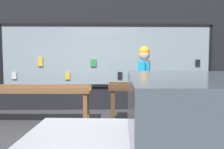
{
  "coord_description": "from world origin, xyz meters",
  "views": [
    {
      "loc": [
        0.1,
        -4.89,
        1.58
      ],
      "look_at": [
        0.28,
        0.64,
        1.15
      ],
      "focal_mm": 40.0,
      "sensor_mm": 36.0,
      "label": 1
    }
  ],
  "objects_px": {
    "display_table_left": "(26,93)",
    "person_browsing": "(144,81)",
    "display_table_right": "(173,91)",
    "small_dog": "(167,121)"
  },
  "relations": [
    {
      "from": "display_table_right",
      "to": "small_dog",
      "type": "height_order",
      "value": "display_table_right"
    },
    {
      "from": "person_browsing",
      "to": "display_table_right",
      "type": "bearing_deg",
      "value": -38.62
    },
    {
      "from": "small_dog",
      "to": "display_table_left",
      "type": "bearing_deg",
      "value": 98.48
    },
    {
      "from": "person_browsing",
      "to": "small_dog",
      "type": "distance_m",
      "value": 0.92
    },
    {
      "from": "display_table_right",
      "to": "small_dog",
      "type": "relative_size",
      "value": 5.9
    },
    {
      "from": "display_table_left",
      "to": "display_table_right",
      "type": "height_order",
      "value": "display_table_right"
    },
    {
      "from": "display_table_left",
      "to": "display_table_right",
      "type": "bearing_deg",
      "value": 0.02
    },
    {
      "from": "display_table_left",
      "to": "person_browsing",
      "type": "distance_m",
      "value": 2.72
    },
    {
      "from": "display_table_left",
      "to": "person_browsing",
      "type": "xyz_separation_m",
      "value": [
        2.63,
        -0.62,
        0.33
      ]
    },
    {
      "from": "display_table_left",
      "to": "person_browsing",
      "type": "relative_size",
      "value": 1.71
    }
  ]
}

